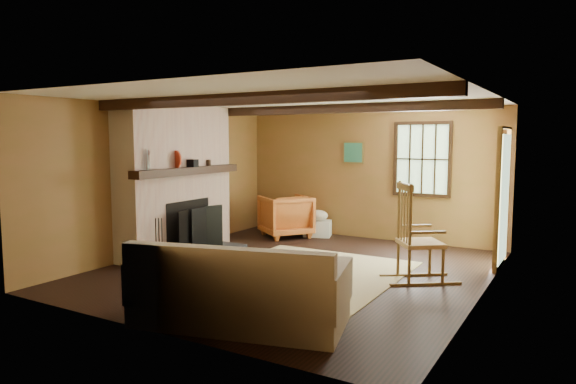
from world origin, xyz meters
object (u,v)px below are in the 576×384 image
Objects in this scene: fireplace at (177,186)px; armchair at (286,216)px; rocking_chair at (417,240)px; sofa at (239,295)px; laundry_basket at (318,228)px.

fireplace is 2.74× the size of armchair.
armchair is at bearing 23.65° from rocking_chair.
armchair is (0.83, 2.07, -0.70)m from fireplace.
fireplace is at bearing 58.35° from rocking_chair.
sofa is (2.80, -2.18, -0.80)m from fireplace.
armchair is (-3.03, 1.76, -0.15)m from rocking_chair.
laundry_basket is at bearing 60.94° from fireplace.
rocking_chair is at bearing 96.56° from armchair.
sofa reaches higher than laundry_basket.
fireplace reaches higher than armchair.
laundry_basket is 0.66m from armchair.
fireplace is 1.05× the size of sofa.
rocking_chair is 0.57× the size of sofa.
sofa is 4.59× the size of laundry_basket.
sofa is at bearing 61.59° from armchair.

